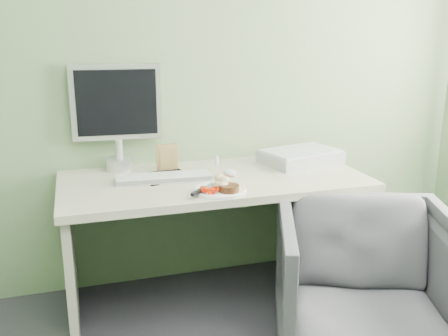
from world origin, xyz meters
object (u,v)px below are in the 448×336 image
object	(u,v)px
scanner	(301,157)
monitor	(117,111)
desk_chair	(366,290)
plate	(220,190)
desk	(214,210)

from	to	relation	value
scanner	monitor	xyz separation A→B (m)	(-1.03, 0.17, 0.29)
monitor	desk_chair	xyz separation A→B (m)	(0.96, -1.03, -0.69)
plate	desk_chair	distance (m)	0.81
desk	plate	size ratio (longest dim) A/B	6.28
scanner	monitor	size ratio (longest dim) A/B	0.76
monitor	desk_chair	size ratio (longest dim) A/B	0.73
desk	plate	bearing A→B (deg)	-99.10
plate	monitor	bearing A→B (deg)	126.84
plate	desk_chair	size ratio (longest dim) A/B	0.32
monitor	plate	bearing A→B (deg)	-49.59
desk	monitor	size ratio (longest dim) A/B	2.76
plate	scanner	world-z (taller)	scanner
plate	monitor	xyz separation A→B (m)	(-0.42, 0.56, 0.32)
desk	desk_chair	world-z (taller)	desk
scanner	desk	bearing A→B (deg)	-179.70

